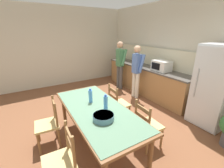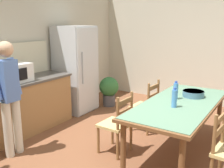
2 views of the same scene
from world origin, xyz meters
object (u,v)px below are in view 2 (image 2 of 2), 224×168
(dining_table, at_px, (180,107))
(person_at_counter, at_px, (9,93))
(refrigerator, at_px, (76,69))
(chair_side_far_left, at_px, (117,124))
(bottle_near_centre, at_px, (174,98))
(bottle_off_centre, at_px, (176,91))
(microwave, at_px, (14,73))
(chair_side_far_right, at_px, (146,106))
(potted_plant, at_px, (109,89))
(serving_bowl, at_px, (193,93))

(dining_table, bearing_deg, person_at_counter, 123.67)
(refrigerator, height_order, person_at_counter, refrigerator)
(refrigerator, bearing_deg, chair_side_far_left, -123.57)
(bottle_near_centre, distance_m, chair_side_far_left, 0.91)
(bottle_off_centre, bearing_deg, microwave, 111.40)
(chair_side_far_right, bearing_deg, bottle_near_centre, 47.77)
(potted_plant, bearing_deg, chair_side_far_right, -122.01)
(dining_table, bearing_deg, bottle_off_centre, 46.91)
(refrigerator, xyz_separation_m, bottle_off_centre, (-0.57, -2.39, 0.00))
(bottle_near_centre, bearing_deg, potted_plant, 52.69)
(person_at_counter, bearing_deg, chair_side_far_right, -124.45)
(bottle_near_centre, distance_m, chair_side_far_right, 1.16)
(bottle_near_centre, relative_size, chair_side_far_right, 0.30)
(chair_side_far_right, bearing_deg, chair_side_far_left, 2.51)
(refrigerator, distance_m, bottle_off_centre, 2.45)
(chair_side_far_left, bearing_deg, person_at_counter, -53.04)
(refrigerator, xyz_separation_m, dining_table, (-0.68, -2.50, -0.20))
(refrigerator, bearing_deg, potted_plant, -34.09)
(bottle_off_centre, xyz_separation_m, chair_side_far_left, (-0.59, 0.64, -0.46))
(dining_table, bearing_deg, refrigerator, 74.87)
(bottle_near_centre, xyz_separation_m, chair_side_far_right, (0.75, 0.75, -0.46))
(chair_side_far_right, xyz_separation_m, person_at_counter, (-1.82, 1.25, 0.48))
(refrigerator, xyz_separation_m, chair_side_far_left, (-1.16, -1.74, -0.46))
(refrigerator, distance_m, chair_side_far_right, 1.82)
(microwave, xyz_separation_m, bottle_near_centre, (0.57, -2.52, -0.17))
(bottle_near_centre, bearing_deg, person_at_counter, 118.04)
(chair_side_far_left, xyz_separation_m, person_at_counter, (-0.85, 1.24, 0.48))
(refrigerator, bearing_deg, microwave, 179.28)
(potted_plant, bearing_deg, bottle_near_centre, -127.31)
(person_at_counter, height_order, potted_plant, person_at_counter)
(chair_side_far_left, bearing_deg, dining_table, 124.77)
(refrigerator, distance_m, microwave, 1.52)
(microwave, height_order, chair_side_far_left, microwave)
(microwave, bearing_deg, person_at_counter, -133.85)
(microwave, height_order, dining_table, microwave)
(dining_table, height_order, potted_plant, dining_table)
(serving_bowl, distance_m, chair_side_far_left, 1.25)
(dining_table, relative_size, potted_plant, 3.22)
(dining_table, bearing_deg, serving_bowl, -10.84)
(bottle_near_centre, height_order, potted_plant, bottle_near_centre)
(person_at_counter, bearing_deg, serving_bowl, -140.51)
(microwave, bearing_deg, chair_side_far_right, -53.24)
(bottle_off_centre, bearing_deg, bottle_near_centre, -163.16)
(chair_side_far_right, distance_m, person_at_counter, 2.26)
(refrigerator, height_order, chair_side_far_left, refrigerator)
(microwave, height_order, bottle_off_centre, microwave)
(bottle_off_centre, height_order, chair_side_far_left, bottle_off_centre)
(bottle_off_centre, xyz_separation_m, chair_side_far_right, (0.38, 0.64, -0.46))
(refrigerator, xyz_separation_m, bottle_near_centre, (-0.94, -2.50, 0.00))
(bottle_off_centre, height_order, potted_plant, bottle_off_centre)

